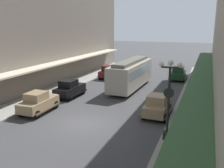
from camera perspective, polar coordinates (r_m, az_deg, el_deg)
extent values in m
plane|color=#424244|center=(19.22, -6.64, -9.10)|extent=(200.00, 200.00, 0.00)
cube|color=#99968E|center=(23.50, -23.10, -5.70)|extent=(3.00, 60.00, 0.15)
cube|color=#99968E|center=(17.24, 16.48, -12.05)|extent=(3.00, 60.00, 0.15)
cube|color=#335933|center=(16.21, 19.27, -2.85)|extent=(1.80, 54.00, 0.16)
cube|color=#997F5B|center=(20.84, 10.44, -5.26)|extent=(1.72, 3.91, 0.80)
cube|color=#997F5B|center=(20.38, 10.39, -3.47)|extent=(1.45, 1.71, 0.70)
cube|color=#8C9EA8|center=(20.38, 10.39, -3.47)|extent=(1.37, 1.67, 0.42)
cube|color=#997F5B|center=(22.83, 11.47, -3.53)|extent=(0.94, 0.36, 0.52)
cube|color=#4C3F2D|center=(21.13, 7.86, -5.82)|extent=(0.25, 3.51, 0.12)
cube|color=#4C3F2D|center=(20.81, 12.99, -6.35)|extent=(0.25, 3.51, 0.12)
cylinder|color=black|center=(22.39, 9.04, -4.97)|extent=(0.22, 0.68, 0.68)
cylinder|color=black|center=(22.13, 13.14, -5.38)|extent=(0.22, 0.68, 0.68)
cylinder|color=black|center=(19.87, 7.33, -7.30)|extent=(0.22, 0.68, 0.68)
cylinder|color=black|center=(19.58, 11.96, -7.81)|extent=(0.22, 0.68, 0.68)
cube|color=black|center=(26.26, -9.70, -1.34)|extent=(1.77, 3.93, 0.80)
cube|color=black|center=(25.88, -10.06, 0.14)|extent=(1.47, 1.72, 0.70)
cube|color=#8C9EA8|center=(25.88, -10.06, 0.14)|extent=(1.40, 1.69, 0.42)
cube|color=black|center=(28.01, -7.41, -0.23)|extent=(0.94, 0.38, 0.52)
cube|color=black|center=(26.85, -11.40, -1.80)|extent=(0.30, 3.51, 0.12)
cube|color=black|center=(25.86, -7.89, -2.24)|extent=(0.30, 3.51, 0.12)
cylinder|color=black|center=(27.89, -9.60, -1.32)|extent=(0.23, 0.68, 0.68)
cylinder|color=black|center=(27.09, -6.70, -1.66)|extent=(0.23, 0.68, 0.68)
cylinder|color=black|center=(25.71, -12.81, -2.73)|extent=(0.23, 0.68, 0.68)
cylinder|color=black|center=(24.84, -9.75, -3.15)|extent=(0.23, 0.68, 0.68)
cube|color=#591919|center=(35.25, -0.70, 2.60)|extent=(1.73, 3.91, 0.80)
cube|color=#591919|center=(34.89, -0.86, 3.74)|extent=(1.45, 1.71, 0.70)
cube|color=#8C9EA8|center=(34.89, -0.86, 3.74)|extent=(1.38, 1.68, 0.42)
cube|color=#591919|center=(37.18, 0.57, 3.24)|extent=(0.94, 0.37, 0.52)
cube|color=black|center=(35.68, -2.10, 2.20)|extent=(0.27, 3.51, 0.12)
cube|color=black|center=(34.96, 0.74, 1.98)|extent=(0.27, 3.51, 0.12)
cylinder|color=black|center=(36.87, -1.04, 2.44)|extent=(0.22, 0.68, 0.68)
cylinder|color=black|center=(36.28, 1.31, 2.26)|extent=(0.22, 0.68, 0.68)
cylinder|color=black|center=(34.42, -2.81, 1.64)|extent=(0.22, 0.68, 0.68)
cylinder|color=black|center=(33.79, -0.32, 1.44)|extent=(0.22, 0.68, 0.68)
cube|color=#997F5B|center=(22.21, -16.61, -4.44)|extent=(1.80, 3.94, 0.80)
cube|color=#997F5B|center=(21.81, -17.13, -2.74)|extent=(1.48, 1.74, 0.70)
cube|color=#8C9EA8|center=(21.81, -17.13, -2.74)|extent=(1.41, 1.70, 0.42)
cube|color=#997F5B|center=(23.85, -13.60, -2.90)|extent=(0.94, 0.38, 0.52)
cube|color=#4C3F2D|center=(22.87, -18.48, -4.90)|extent=(0.33, 3.52, 0.12)
cube|color=#4C3F2D|center=(21.77, -14.53, -5.55)|extent=(0.33, 3.52, 0.12)
cylinder|color=black|center=(23.83, -16.18, -4.21)|extent=(0.24, 0.69, 0.68)
cylinder|color=black|center=(22.95, -12.90, -4.69)|extent=(0.24, 0.69, 0.68)
cylinder|color=black|center=(21.82, -20.39, -6.16)|extent=(0.24, 0.69, 0.68)
cylinder|color=black|center=(20.84, -16.96, -6.80)|extent=(0.24, 0.69, 0.68)
cube|color=#193D23|center=(35.14, 15.07, 2.10)|extent=(1.78, 3.94, 0.80)
cube|color=#193D23|center=(34.76, 15.11, 3.24)|extent=(1.48, 1.73, 0.70)
cube|color=#8C9EA8|center=(34.76, 15.11, 3.24)|extent=(1.40, 1.70, 0.42)
cube|color=#193D23|center=(37.22, 15.39, 2.77)|extent=(0.94, 0.38, 0.52)
cube|color=black|center=(35.29, 13.51, 1.71)|extent=(0.32, 3.51, 0.12)
cube|color=black|center=(35.13, 16.58, 1.47)|extent=(0.32, 3.51, 0.12)
cylinder|color=black|center=(36.62, 13.99, 1.97)|extent=(0.23, 0.68, 0.68)
cylinder|color=black|center=(36.49, 16.50, 1.78)|extent=(0.23, 0.68, 0.68)
cylinder|color=black|center=(33.96, 13.46, 1.13)|extent=(0.23, 0.68, 0.68)
cylinder|color=black|center=(33.82, 16.17, 0.92)|extent=(0.23, 0.68, 0.68)
cube|color=#ADA899|center=(29.07, 4.44, 2.28)|extent=(2.74, 9.66, 2.70)
cube|color=#5F5C54|center=(28.82, 4.49, 5.26)|extent=(1.71, 8.67, 0.36)
cube|color=#8C9EA8|center=(28.98, 4.45, 3.19)|extent=(2.74, 8.89, 0.95)
cube|color=black|center=(26.78, 2.41, -2.07)|extent=(2.03, 1.25, 0.40)
cube|color=black|center=(32.08, 6.02, 0.46)|extent=(2.03, 1.25, 0.40)
cube|color=black|center=(16.66, 12.52, -11.50)|extent=(0.44, 0.44, 0.50)
cylinder|color=black|center=(15.83, 12.95, -3.75)|extent=(0.16, 0.16, 4.20)
cube|color=black|center=(15.35, 13.35, 3.77)|extent=(1.10, 0.10, 0.10)
sphere|color=white|center=(15.41, 11.36, 4.58)|extent=(0.32, 0.32, 0.32)
sphere|color=white|center=(15.26, 15.43, 4.27)|extent=(0.32, 0.32, 0.32)
sphere|color=white|center=(15.31, 13.41, 4.80)|extent=(0.36, 0.36, 0.36)
cylinder|color=black|center=(15.69, 13.04, -2.00)|extent=(0.64, 0.18, 0.64)
cylinder|color=silver|center=(15.79, 13.10, -1.91)|extent=(0.56, 0.02, 0.56)
cylinder|color=#B21E19|center=(23.95, -18.07, -3.86)|extent=(0.24, 0.24, 0.70)
sphere|color=#B21E19|center=(23.85, -18.13, -3.01)|extent=(0.20, 0.20, 0.20)
cylinder|color=#4C4238|center=(25.54, 20.76, -2.84)|extent=(0.24, 0.24, 0.85)
cube|color=#3F598C|center=(25.36, 20.89, -1.31)|extent=(0.36, 0.22, 0.56)
sphere|color=beige|center=(25.27, 20.96, -0.43)|extent=(0.22, 0.22, 0.22)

